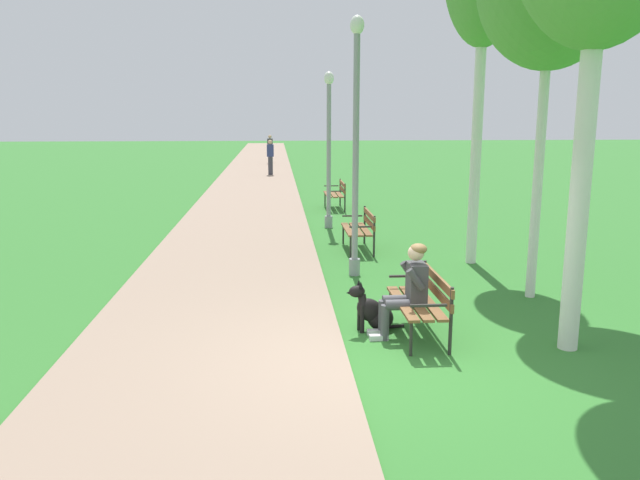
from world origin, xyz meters
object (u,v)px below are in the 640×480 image
(lamp_post_mid, at_px, (329,149))
(lamp_post_near, at_px, (356,146))
(park_bench_near, at_px, (423,298))
(pedestrian_distant, at_px, (270,157))
(park_bench_mid, at_px, (361,226))
(park_bench_far, at_px, (337,192))
(person_seated_on_near_bench, at_px, (408,287))
(pedestrian_further_distant, at_px, (270,149))
(dog_black, at_px, (373,312))

(lamp_post_mid, bearing_deg, lamp_post_near, -89.23)
(park_bench_near, distance_m, pedestrian_distant, 21.93)
(park_bench_mid, height_order, park_bench_far, same)
(person_seated_on_near_bench, relative_size, lamp_post_mid, 0.32)
(park_bench_mid, height_order, person_seated_on_near_bench, person_seated_on_near_bench)
(park_bench_mid, height_order, lamp_post_mid, lamp_post_mid)
(lamp_post_mid, bearing_deg, pedestrian_distant, 96.47)
(pedestrian_further_distant, bearing_deg, park_bench_far, -83.06)
(park_bench_mid, bearing_deg, park_bench_near, -88.89)
(person_seated_on_near_bench, height_order, pedestrian_further_distant, pedestrian_further_distant)
(park_bench_mid, distance_m, lamp_post_mid, 3.14)
(pedestrian_further_distant, bearing_deg, dog_black, -86.83)
(park_bench_mid, xyz_separation_m, person_seated_on_near_bench, (-0.10, -5.32, 0.17))
(park_bench_near, xyz_separation_m, park_bench_far, (-0.05, 11.18, 0.00))
(pedestrian_distant, distance_m, pedestrian_further_distant, 6.93)
(pedestrian_further_distant, bearing_deg, park_bench_mid, -84.92)
(person_seated_on_near_bench, relative_size, dog_black, 1.51)
(park_bench_mid, distance_m, pedestrian_distant, 16.66)
(pedestrian_distant, bearing_deg, park_bench_mid, -83.03)
(park_bench_near, height_order, park_bench_mid, same)
(person_seated_on_near_bench, xyz_separation_m, lamp_post_near, (-0.29, 3.24, 1.64))
(dog_black, xyz_separation_m, pedestrian_further_distant, (-1.58, 28.50, 0.58))
(lamp_post_mid, bearing_deg, person_seated_on_near_bench, -87.50)
(park_bench_mid, relative_size, lamp_post_near, 0.33)
(lamp_post_near, bearing_deg, pedestrian_distant, 95.00)
(dog_black, xyz_separation_m, pedestrian_distant, (-1.51, 21.57, 0.58))
(lamp_post_mid, xyz_separation_m, pedestrian_distant, (-1.57, 13.81, -1.17))
(park_bench_far, relative_size, lamp_post_near, 0.33)
(person_seated_on_near_bench, distance_m, lamp_post_near, 3.64)
(park_bench_mid, relative_size, dog_black, 1.81)
(park_bench_mid, bearing_deg, park_bench_far, 89.48)
(dog_black, distance_m, lamp_post_near, 3.61)
(lamp_post_mid, xyz_separation_m, pedestrian_further_distant, (-1.63, 20.74, -1.17))
(lamp_post_mid, height_order, pedestrian_further_distant, lamp_post_mid)
(pedestrian_distant, height_order, pedestrian_further_distant, same)
(lamp_post_near, xyz_separation_m, pedestrian_further_distant, (-1.69, 25.55, -1.48))
(park_bench_far, height_order, lamp_post_near, lamp_post_near)
(park_bench_far, height_order, person_seated_on_near_bench, person_seated_on_near_bench)
(dog_black, bearing_deg, lamp_post_mid, 89.62)
(park_bench_far, distance_m, lamp_post_mid, 3.54)
(lamp_post_near, bearing_deg, dog_black, -92.26)
(lamp_post_mid, bearing_deg, pedestrian_further_distant, 94.49)
(park_bench_far, bearing_deg, person_seated_on_near_bench, -90.81)
(pedestrian_distant, bearing_deg, person_seated_on_near_bench, -84.99)
(lamp_post_near, height_order, pedestrian_distant, lamp_post_near)
(lamp_post_near, height_order, pedestrian_further_distant, lamp_post_near)
(person_seated_on_near_bench, bearing_deg, dog_black, 144.96)
(person_seated_on_near_bench, xyz_separation_m, pedestrian_distant, (-1.92, 21.86, 0.16))
(pedestrian_distant, bearing_deg, lamp_post_mid, -83.53)
(lamp_post_mid, relative_size, pedestrian_distant, 2.35)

